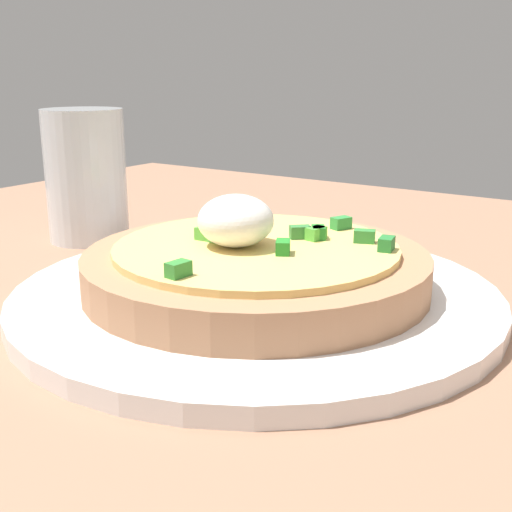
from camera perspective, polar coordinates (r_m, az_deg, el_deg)
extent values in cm
cube|color=#9C7056|center=(45.78, 7.18, -4.44)|extent=(103.52, 74.51, 3.41)
cylinder|color=white|center=(40.80, 0.00, -3.48)|extent=(29.92, 29.92, 1.16)
cylinder|color=#B07D58|center=(40.25, 0.00, -1.16)|extent=(21.21, 21.21, 2.30)
cylinder|color=#EDC66F|center=(39.87, 0.00, 0.71)|extent=(17.44, 17.44, 0.42)
ellipsoid|color=white|center=(39.19, -1.79, 3.12)|extent=(4.61, 4.61, 3.15)
cube|color=#54BB41|center=(41.15, 5.10, 2.01)|extent=(1.01, 1.40, 0.80)
cube|color=#338A35|center=(33.85, -6.81, -1.14)|extent=(0.94, 1.36, 0.80)
cube|color=#2F8D3C|center=(44.14, 6.84, 2.93)|extent=(1.24, 1.49, 0.80)
cube|color=green|center=(41.54, -4.03, 2.17)|extent=(1.41, 1.04, 0.80)
cube|color=green|center=(40.38, -2.68, 1.79)|extent=(1.35, 0.91, 0.80)
cube|color=green|center=(42.21, -4.31, 2.39)|extent=(1.50, 1.42, 0.80)
cube|color=#35883A|center=(40.77, 9.47, 1.72)|extent=(1.48, 1.20, 0.80)
cube|color=green|center=(44.68, -3.58, 3.17)|extent=(1.35, 0.92, 0.80)
cube|color=#248A29|center=(37.53, 3.02, 0.67)|extent=(1.32, 1.51, 0.80)
cube|color=#52AC40|center=(40.96, -4.39, 1.96)|extent=(1.35, 0.92, 0.80)
cube|color=#36823B|center=(41.34, 3.87, 2.11)|extent=(1.49, 1.45, 0.80)
cube|color=#277D35|center=(39.22, 11.34, 1.05)|extent=(1.04, 1.41, 0.80)
cube|color=#55B04A|center=(40.26, -3.24, 1.73)|extent=(1.33, 0.88, 0.80)
cube|color=#288A2E|center=(41.35, 5.48, 2.07)|extent=(1.38, 1.51, 0.80)
cylinder|color=silver|center=(57.31, -14.65, 6.82)|extent=(6.73, 6.73, 11.07)
cylinder|color=black|center=(57.64, -14.52, 4.93)|extent=(5.92, 5.92, 6.41)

